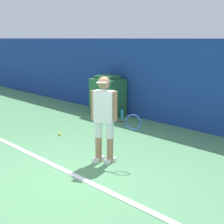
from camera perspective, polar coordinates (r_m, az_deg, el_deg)
ground_plane at (r=5.20m, az=-8.14°, el=-12.21°), size 24.00×24.00×0.00m
back_wall at (r=7.82m, az=15.47°, el=4.64°), size 24.00×0.10×2.22m
court_baseline at (r=5.30m, az=-6.53°, el=-11.59°), size 21.60×0.10×0.01m
tennis_player at (r=5.56m, az=-1.35°, el=-0.75°), size 0.80×0.52×1.58m
tennis_ball at (r=7.48m, az=-9.54°, el=-3.94°), size 0.07×0.07×0.07m
covered_chair at (r=9.18m, az=-0.76°, el=2.89°), size 0.90×0.68×1.18m
water_bottle at (r=8.89m, az=1.85°, el=-0.31°), size 0.09×0.09×0.28m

